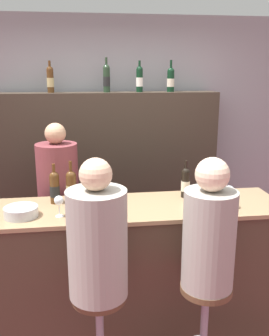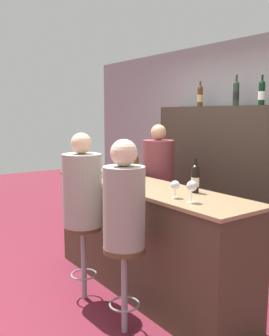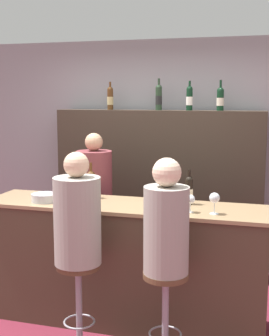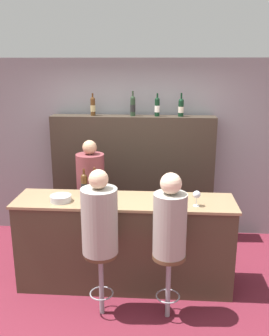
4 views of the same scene
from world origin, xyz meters
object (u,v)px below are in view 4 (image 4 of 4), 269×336
wine_bottle_backbar_0 (93,106)px  wine_bottle_backbar_2 (157,107)px  wine_glass_1 (179,196)px  metal_bowl (61,198)px  wine_bottle_counter_0 (84,184)px  bar_stool_left (101,267)px  wine_bottle_backbar_3 (181,107)px  wine_glass_2 (197,195)px  wine_glass_0 (83,193)px  guest_seated_right (170,220)px  bar_stool_right (169,269)px  guest_seated_left (100,218)px  wine_bottle_backbar_1 (133,106)px  wine_bottle_counter_2 (172,186)px  bartender (92,206)px  wine_bottle_counter_1 (95,184)px

wine_bottle_backbar_0 → wine_bottle_backbar_2: wine_bottle_backbar_2 is taller
wine_glass_1 → metal_bowl: 1.29m
wine_bottle_counter_0 → bar_stool_left: (0.29, -0.71, -0.64)m
wine_bottle_counter_0 → bar_stool_left: 1.00m
wine_bottle_backbar_3 → wine_glass_1: size_ratio=2.23×
wine_bottle_backbar_2 → wine_glass_2: wine_bottle_backbar_2 is taller
wine_bottle_counter_0 → wine_glass_0: wine_bottle_counter_0 is taller
wine_glass_0 → guest_seated_right: bearing=-24.9°
wine_bottle_backbar_3 → bar_stool_right: size_ratio=0.45×
guest_seated_left → wine_bottle_counter_0: bearing=112.2°
wine_bottle_backbar_0 → metal_bowl: 1.63m
wine_bottle_counter_0 → wine_glass_1: (1.07, -0.28, -0.02)m
wine_bottle_backbar_1 → bar_stool_right: size_ratio=0.48×
wine_bottle_counter_0 → wine_bottle_backbar_3: 1.78m
wine_bottle_backbar_2 → wine_bottle_backbar_1: bearing=-180.0°
wine_bottle_backbar_0 → guest_seated_left: (0.37, -1.85, -0.88)m
wine_bottle_counter_2 → wine_glass_0: (-0.97, -0.28, -0.01)m
wine_bottle_counter_2 → guest_seated_left: 1.02m
wine_glass_1 → guest_seated_left: (-0.78, -0.43, -0.09)m
guest_seated_left → bartender: bearing=104.6°
wine_bottle_counter_0 → wine_bottle_counter_1: (0.12, 0.00, 0.00)m
metal_bowl → bartender: 0.78m
wine_bottle_counter_1 → bar_stool_left: size_ratio=0.45×
wine_bottle_counter_0 → guest_seated_right: 1.21m
wine_bottle_counter_1 → wine_bottle_backbar_3: wine_bottle_backbar_3 is taller
guest_seated_right → wine_bottle_counter_1: bearing=140.1°
wine_glass_0 → bartender: bartender is taller
wine_glass_0 → guest_seated_right: size_ratio=0.18×
wine_bottle_counter_2 → wine_glass_2: 0.37m
wine_bottle_backbar_2 → wine_glass_1: wine_bottle_backbar_2 is taller
wine_bottle_counter_2 → bar_stool_left: bearing=-135.6°
wine_bottle_backbar_3 → metal_bowl: bearing=-134.4°
wine_bottle_counter_1 → metal_bowl: (-0.34, -0.25, -0.09)m
wine_bottle_backbar_1 → wine_glass_0: (-0.43, -1.42, -0.79)m
wine_bottle_backbar_3 → guest_seated_right: size_ratio=0.38×
wine_bottle_backbar_1 → bar_stool_left: 2.34m
wine_glass_2 → guest_seated_right: 0.53m
wine_glass_0 → guest_seated_left: 0.50m
wine_bottle_counter_2 → metal_bowl: wine_bottle_counter_2 is taller
wine_glass_0 → wine_glass_1: 1.03m
wine_bottle_counter_2 → wine_bottle_backbar_2: size_ratio=0.95×
bar_stool_left → guest_seated_right: size_ratio=0.85×
bar_stool_right → metal_bowl: bearing=158.7°
wine_bottle_backbar_1 → wine_glass_0: wine_bottle_backbar_1 is taller
bar_stool_left → guest_seated_left: (0.00, 0.00, 0.53)m
wine_bottle_counter_1 → wine_bottle_backbar_0: (-0.20, 1.14, 0.76)m
wine_bottle_backbar_1 → wine_glass_2: bearing=-61.0°
wine_bottle_backbar_1 → metal_bowl: 1.77m
bartender → wine_bottle_counter_0: bearing=-89.3°
wine_bottle_counter_2 → wine_glass_1: size_ratio=2.08×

